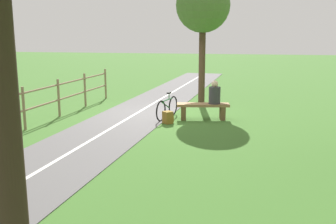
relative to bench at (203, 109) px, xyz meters
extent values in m
plane|color=#3D6B28|center=(1.55, -0.54, -0.35)|extent=(80.00, 80.00, 0.00)
cube|color=#565454|center=(2.61, 3.46, -0.34)|extent=(4.83, 36.09, 0.02)
cube|color=silver|center=(2.61, 3.46, -0.33)|extent=(2.19, 31.94, 0.00)
cube|color=#937047|center=(0.00, 0.00, 0.12)|extent=(1.74, 0.74, 0.08)
cube|color=brown|center=(-0.63, -0.11, -0.13)|extent=(0.23, 0.44, 0.44)
cube|color=brown|center=(0.63, 0.11, -0.13)|extent=(0.23, 0.44, 0.44)
cylinder|color=#38383D|center=(-0.36, -0.06, 0.44)|extent=(0.43, 0.43, 0.55)
sphere|color=beige|center=(-0.36, -0.06, 0.81)|extent=(0.22, 0.22, 0.22)
torus|color=black|center=(1.27, 0.57, -0.02)|extent=(0.20, 0.67, 0.67)
torus|color=black|center=(1.06, -0.37, -0.02)|extent=(0.20, 0.67, 0.67)
cylinder|color=#237038|center=(1.17, 0.10, 0.27)|extent=(0.22, 0.81, 0.04)
cylinder|color=#237038|center=(1.20, 0.24, 0.13)|extent=(0.17, 0.59, 0.32)
cylinder|color=#237038|center=(1.13, -0.04, 0.37)|extent=(0.03, 0.03, 0.20)
cube|color=black|center=(1.13, -0.04, 0.48)|extent=(0.12, 0.21, 0.05)
cube|color=olive|center=(1.01, 0.81, -0.16)|extent=(0.37, 0.37, 0.38)
cube|color=#A57A2A|center=(0.90, 0.71, -0.22)|extent=(0.16, 0.16, 0.17)
cylinder|color=#847051|center=(4.55, -3.30, 0.28)|extent=(0.08, 0.08, 1.26)
cylinder|color=#847051|center=(4.67, -1.39, 0.28)|extent=(0.08, 0.08, 1.26)
cylinder|color=#847051|center=(4.79, 0.51, 0.28)|extent=(0.08, 0.08, 1.26)
cylinder|color=#847051|center=(4.91, 2.42, 0.28)|extent=(0.08, 0.08, 1.26)
cylinder|color=#847051|center=(4.97, 3.37, 0.72)|extent=(0.90, 13.34, 0.06)
cylinder|color=#847051|center=(4.97, 3.37, 0.22)|extent=(0.90, 13.34, 0.06)
cylinder|color=#38281E|center=(0.06, 10.33, 1.74)|extent=(0.18, 0.18, 4.18)
cylinder|color=#473323|center=(0.34, -2.55, 1.28)|extent=(0.25, 0.25, 3.27)
sphere|color=#4C7033|center=(0.34, -2.55, 3.42)|extent=(2.03, 2.03, 2.03)
camera|label=1|loc=(-1.27, 12.22, 2.40)|focal=41.08mm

